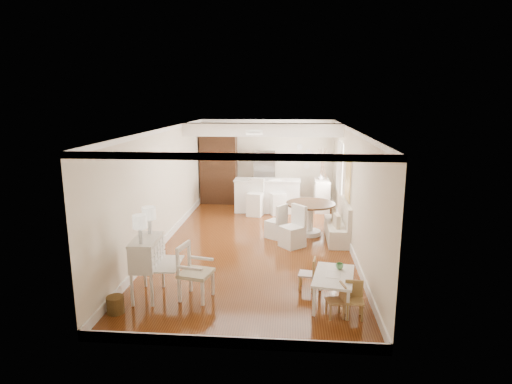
# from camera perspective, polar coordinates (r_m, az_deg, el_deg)

# --- Properties ---
(room) EXTENTS (9.00, 9.04, 2.82)m
(room) POSITION_cam_1_polar(r_m,az_deg,el_deg) (10.38, 0.37, 4.04)
(room) COLOR brown
(room) RESTS_ON ground
(secretary_bureau) EXTENTS (0.89, 0.91, 1.09)m
(secretary_bureau) POSITION_cam_1_polar(r_m,az_deg,el_deg) (7.95, -14.28, -9.74)
(secretary_bureau) COLOR silver
(secretary_bureau) RESTS_ON ground
(gustavian_armchair) EXTENTS (0.68, 0.68, 0.99)m
(gustavian_armchair) POSITION_cam_1_polar(r_m,az_deg,el_deg) (7.73, -8.01, -10.53)
(gustavian_armchair) COLOR white
(gustavian_armchair) RESTS_ON ground
(wicker_basket) EXTENTS (0.31, 0.31, 0.29)m
(wicker_basket) POSITION_cam_1_polar(r_m,az_deg,el_deg) (7.68, -18.24, -14.09)
(wicker_basket) COLOR brown
(wicker_basket) RESTS_ON ground
(kids_table) EXTENTS (0.83, 1.18, 0.54)m
(kids_table) POSITION_cam_1_polar(r_m,az_deg,el_deg) (7.65, 10.25, -12.67)
(kids_table) COLOR white
(kids_table) RESTS_ON ground
(kids_chair_a) EXTENTS (0.33, 0.33, 0.57)m
(kids_chair_a) POSITION_cam_1_polar(r_m,az_deg,el_deg) (7.25, 10.52, -14.02)
(kids_chair_a) COLOR #A47A4A
(kids_chair_a) RESTS_ON ground
(kids_chair_b) EXTENTS (0.34, 0.34, 0.62)m
(kids_chair_b) POSITION_cam_1_polar(r_m,az_deg,el_deg) (8.12, 6.81, -10.73)
(kids_chair_b) COLOR #A9854D
(kids_chair_b) RESTS_ON ground
(kids_chair_c) EXTENTS (0.30, 0.30, 0.60)m
(kids_chair_c) POSITION_cam_1_polar(r_m,az_deg,el_deg) (7.28, 13.00, -13.88)
(kids_chair_c) COLOR #AB864D
(kids_chair_c) RESTS_ON ground
(banquette) EXTENTS (0.52, 1.60, 0.98)m
(banquette) POSITION_cam_1_polar(r_m,az_deg,el_deg) (10.90, 10.74, -3.80)
(banquette) COLOR silver
(banquette) RESTS_ON ground
(dining_table) EXTENTS (1.37, 1.37, 0.86)m
(dining_table) POSITION_cam_1_polar(r_m,az_deg,el_deg) (11.19, 7.23, -3.58)
(dining_table) COLOR #3F2614
(dining_table) RESTS_ON ground
(slip_chair_near) EXTENTS (0.68, 0.68, 1.00)m
(slip_chair_near) POSITION_cam_1_polar(r_m,az_deg,el_deg) (10.24, 4.86, -4.62)
(slip_chair_near) COLOR silver
(slip_chair_near) RESTS_ON ground
(slip_chair_far) EXTENTS (0.60, 0.59, 0.88)m
(slip_chair_far) POSITION_cam_1_polar(r_m,az_deg,el_deg) (10.90, 2.67, -3.86)
(slip_chair_far) COLOR silver
(slip_chair_far) RESTS_ON ground
(breakfast_counter) EXTENTS (2.05, 0.65, 1.03)m
(breakfast_counter) POSITION_cam_1_polar(r_m,az_deg,el_deg) (13.37, 1.51, -0.47)
(breakfast_counter) COLOR white
(breakfast_counter) RESTS_ON ground
(bar_stool_left) EXTENTS (0.53, 0.53, 1.11)m
(bar_stool_left) POSITION_cam_1_polar(r_m,az_deg,el_deg) (12.90, -0.12, -0.75)
(bar_stool_left) COLOR white
(bar_stool_left) RESTS_ON ground
(bar_stool_right) EXTENTS (0.56, 0.56, 1.06)m
(bar_stool_right) POSITION_cam_1_polar(r_m,az_deg,el_deg) (13.07, 2.81, -0.72)
(bar_stool_right) COLOR silver
(bar_stool_right) RESTS_ON ground
(pantry_cabinet) EXTENTS (1.20, 0.60, 2.30)m
(pantry_cabinet) POSITION_cam_1_polar(r_m,az_deg,el_deg) (14.49, -4.98, 3.04)
(pantry_cabinet) COLOR #381E11
(pantry_cabinet) RESTS_ON ground
(fridge) EXTENTS (0.75, 0.65, 1.80)m
(fridge) POSITION_cam_1_polar(r_m,az_deg,el_deg) (14.31, 2.55, 1.95)
(fridge) COLOR silver
(fridge) RESTS_ON ground
(sideboard) EXTENTS (0.46, 1.02, 0.98)m
(sideboard) POSITION_cam_1_polar(r_m,az_deg,el_deg) (13.72, 8.73, -0.40)
(sideboard) COLOR white
(sideboard) RESTS_ON ground
(pencil_cup) EXTENTS (0.15, 0.15, 0.11)m
(pencil_cup) POSITION_cam_1_polar(r_m,az_deg,el_deg) (7.78, 11.06, -9.67)
(pencil_cup) COLOR #60A567
(pencil_cup) RESTS_ON kids_table
(branch_vase) EXTENTS (0.19, 0.19, 0.18)m
(branch_vase) POSITION_cam_1_polar(r_m,az_deg,el_deg) (13.64, 8.62, 2.00)
(branch_vase) COLOR silver
(branch_vase) RESTS_ON sideboard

